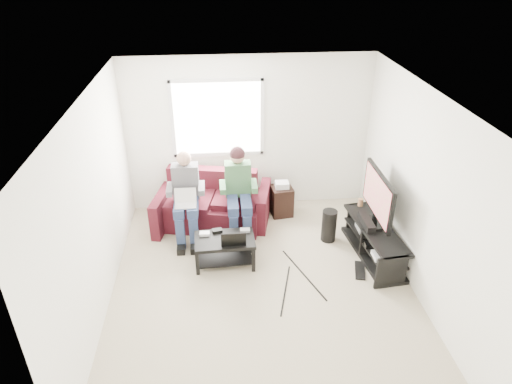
% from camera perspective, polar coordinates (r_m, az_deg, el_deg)
% --- Properties ---
extents(floor, '(4.50, 4.50, 0.00)m').
position_cam_1_polar(floor, '(6.28, 0.79, -11.72)').
color(floor, tan).
rests_on(floor, ground).
extents(ceiling, '(4.50, 4.50, 0.00)m').
position_cam_1_polar(ceiling, '(5.00, 0.99, 11.54)').
color(ceiling, white).
rests_on(ceiling, wall_back).
extents(wall_back, '(4.50, 0.00, 4.50)m').
position_cam_1_polar(wall_back, '(7.55, -0.92, 7.19)').
color(wall_back, white).
rests_on(wall_back, floor).
extents(wall_front, '(4.50, 0.00, 4.50)m').
position_cam_1_polar(wall_front, '(3.78, 4.66, -18.87)').
color(wall_front, white).
rests_on(wall_front, floor).
extents(wall_left, '(0.00, 4.50, 4.50)m').
position_cam_1_polar(wall_left, '(5.70, -19.57, -2.28)').
color(wall_left, white).
rests_on(wall_left, floor).
extents(wall_right, '(0.00, 4.50, 4.50)m').
position_cam_1_polar(wall_right, '(6.05, 20.07, -0.48)').
color(wall_right, white).
rests_on(wall_right, floor).
extents(window, '(1.48, 0.04, 1.28)m').
position_cam_1_polar(window, '(7.40, -4.84, 9.14)').
color(window, white).
rests_on(window, wall_back).
extents(sofa, '(1.97, 1.14, 0.84)m').
position_cam_1_polar(sofa, '(7.45, -5.34, -1.72)').
color(sofa, '#49121A').
rests_on(sofa, floor).
extents(person_left, '(0.40, 0.71, 1.35)m').
position_cam_1_polar(person_left, '(6.98, -8.76, -0.16)').
color(person_left, navy).
rests_on(person_left, sofa).
extents(person_right, '(0.40, 0.71, 1.39)m').
position_cam_1_polar(person_right, '(6.96, -2.21, 0.65)').
color(person_right, navy).
rests_on(person_right, sofa).
extents(laptop_silver, '(0.36, 0.28, 0.24)m').
position_cam_1_polar(laptop_silver, '(6.80, -8.82, -1.20)').
color(laptop_silver, silver).
rests_on(laptop_silver, person_left).
extents(coffee_table, '(0.86, 0.54, 0.42)m').
position_cam_1_polar(coffee_table, '(6.52, -3.92, -6.64)').
color(coffee_table, black).
rests_on(coffee_table, floor).
extents(laptop_black, '(0.36, 0.27, 0.24)m').
position_cam_1_polar(laptop_black, '(6.32, -2.88, -5.30)').
color(laptop_black, black).
rests_on(laptop_black, coffee_table).
extents(controller_a, '(0.14, 0.10, 0.04)m').
position_cam_1_polar(controller_a, '(6.55, -6.45, -5.20)').
color(controller_a, silver).
rests_on(controller_a, coffee_table).
extents(controller_b, '(0.15, 0.11, 0.04)m').
position_cam_1_polar(controller_b, '(6.59, -4.88, -4.84)').
color(controller_b, black).
rests_on(controller_b, coffee_table).
extents(controller_c, '(0.14, 0.10, 0.04)m').
position_cam_1_polar(controller_c, '(6.58, -1.38, -4.82)').
color(controller_c, gray).
rests_on(controller_c, coffee_table).
extents(tv_stand, '(0.58, 1.49, 0.48)m').
position_cam_1_polar(tv_stand, '(6.92, 14.53, -6.19)').
color(tv_stand, black).
rests_on(tv_stand, floor).
extents(tv, '(0.12, 1.10, 0.81)m').
position_cam_1_polar(tv, '(6.63, 15.01, -0.54)').
color(tv, black).
rests_on(tv, tv_stand).
extents(soundbar, '(0.12, 0.50, 0.10)m').
position_cam_1_polar(soundbar, '(6.79, 13.64, -3.60)').
color(soundbar, black).
rests_on(soundbar, tv_stand).
extents(drink_cup, '(0.08, 0.08, 0.12)m').
position_cam_1_polar(drink_cup, '(7.24, 12.94, -1.26)').
color(drink_cup, '#9E6A44').
rests_on(drink_cup, tv_stand).
extents(console_white, '(0.30, 0.22, 0.06)m').
position_cam_1_polar(console_white, '(6.58, 15.69, -7.66)').
color(console_white, silver).
rests_on(console_white, tv_stand).
extents(console_grey, '(0.34, 0.26, 0.08)m').
position_cam_1_polar(console_grey, '(7.11, 13.87, -4.29)').
color(console_grey, gray).
rests_on(console_grey, tv_stand).
extents(console_black, '(0.38, 0.30, 0.07)m').
position_cam_1_polar(console_black, '(6.84, 14.74, -5.91)').
color(console_black, black).
rests_on(console_black, tv_stand).
extents(subwoofer, '(0.23, 0.23, 0.52)m').
position_cam_1_polar(subwoofer, '(7.10, 9.11, -4.17)').
color(subwoofer, black).
rests_on(subwoofer, floor).
extents(keyboard_floor, '(0.23, 0.43, 0.02)m').
position_cam_1_polar(keyboard_floor, '(6.69, 12.87, -9.52)').
color(keyboard_floor, black).
rests_on(keyboard_floor, floor).
extents(end_table, '(0.34, 0.34, 0.61)m').
position_cam_1_polar(end_table, '(7.67, 3.21, -0.98)').
color(end_table, black).
rests_on(end_table, floor).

